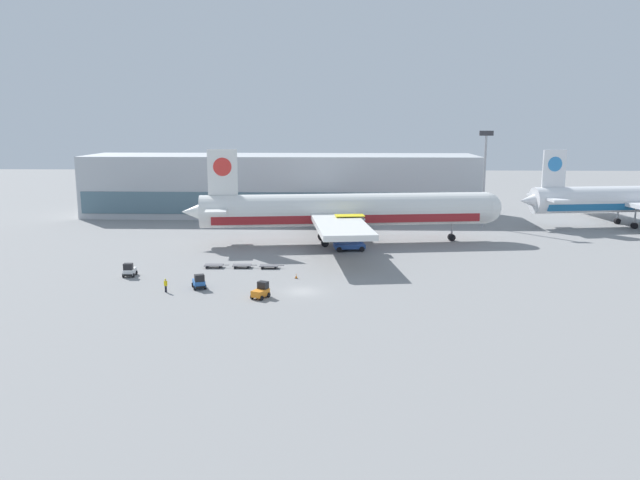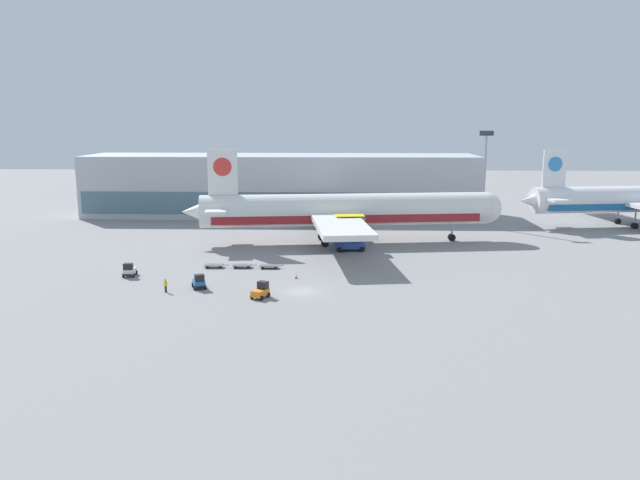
% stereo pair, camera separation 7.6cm
% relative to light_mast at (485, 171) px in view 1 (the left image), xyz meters
% --- Properties ---
extents(ground_plane, '(400.00, 400.00, 0.00)m').
position_rel_light_mast_xyz_m(ground_plane, '(-34.44, -51.16, -11.69)').
color(ground_plane, gray).
extents(terminal_building, '(90.00, 18.20, 14.00)m').
position_rel_light_mast_xyz_m(terminal_building, '(-43.45, 15.90, -4.70)').
color(terminal_building, '#B2B7BC').
rests_on(terminal_building, ground_plane).
extents(light_mast, '(2.80, 0.50, 19.84)m').
position_rel_light_mast_xyz_m(light_mast, '(0.00, 0.00, 0.00)').
color(light_mast, '#9EA0A5').
rests_on(light_mast, ground_plane).
extents(airplane_main, '(57.92, 48.63, 17.00)m').
position_rel_light_mast_xyz_m(airplane_main, '(-29.39, -18.24, -5.85)').
color(airplane_main, white).
rests_on(airplane_main, ground_plane).
extents(scissor_lift_loader, '(5.55, 3.96, 6.09)m').
position_rel_light_mast_xyz_m(scissor_lift_loader, '(-28.04, -24.70, -9.42)').
color(scissor_lift_loader, '#284C99').
rests_on(scissor_lift_loader, ground_plane).
extents(baggage_tug_foreground, '(1.78, 2.54, 2.00)m').
position_rel_light_mast_xyz_m(baggage_tug_foreground, '(-59.71, -43.92, -10.82)').
color(baggage_tug_foreground, silver).
rests_on(baggage_tug_foreground, ground_plane).
extents(baggage_tug_mid, '(2.44, 2.81, 2.00)m').
position_rel_light_mast_xyz_m(baggage_tug_mid, '(-39.51, -54.18, -10.82)').
color(baggage_tug_mid, orange).
rests_on(baggage_tug_mid, ground_plane).
extents(baggage_tug_far, '(2.34, 2.78, 2.00)m').
position_rel_light_mast_xyz_m(baggage_tug_far, '(-48.30, -50.06, -10.82)').
color(baggage_tug_far, '#2D66B7').
rests_on(baggage_tug_far, ground_plane).
extents(baggage_dolly_lead, '(3.72, 1.57, 0.48)m').
position_rel_light_mast_xyz_m(baggage_dolly_lead, '(-48.69, -38.27, -11.30)').
color(baggage_dolly_lead, '#56565B').
rests_on(baggage_dolly_lead, ground_plane).
extents(baggage_dolly_second, '(3.72, 1.57, 0.48)m').
position_rel_light_mast_xyz_m(baggage_dolly_second, '(-44.43, -38.18, -11.30)').
color(baggage_dolly_second, '#56565B').
rests_on(baggage_dolly_second, ground_plane).
extents(baggage_dolly_third, '(3.72, 1.57, 0.48)m').
position_rel_light_mast_xyz_m(baggage_dolly_third, '(-40.30, -38.37, -11.30)').
color(baggage_dolly_third, '#56565B').
rests_on(baggage_dolly_third, ground_plane).
extents(ground_crew_near, '(0.52, 0.36, 1.81)m').
position_rel_light_mast_xyz_m(ground_crew_near, '(-52.19, -52.07, -10.62)').
color(ground_crew_near, black).
rests_on(ground_crew_near, ground_plane).
extents(traffic_cone_near, '(0.40, 0.40, 0.71)m').
position_rel_light_mast_xyz_m(traffic_cone_near, '(-35.79, -44.32, -11.35)').
color(traffic_cone_near, black).
rests_on(traffic_cone_near, ground_plane).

